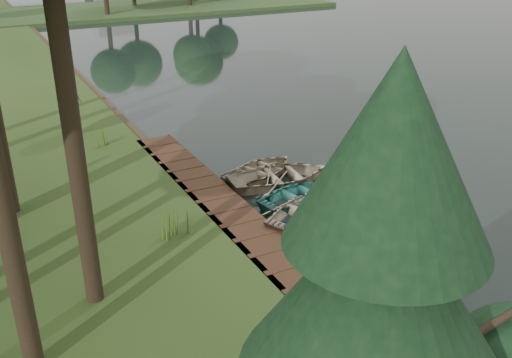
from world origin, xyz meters
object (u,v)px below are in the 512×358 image
stored_rowboat (76,127)px  boardwalk (229,213)px  rowboat_2 (356,243)px  pine_tree (374,339)px  rowboat_0 (416,287)px  rowboat_1 (385,266)px

stored_rowboat → boardwalk: bearing=-158.7°
boardwalk → rowboat_2: rowboat_2 is taller
stored_rowboat → pine_tree: (-0.90, -22.06, 4.53)m
rowboat_0 → pine_tree: 9.47m
boardwalk → stored_rowboat: stored_rowboat is taller
rowboat_0 → pine_tree: bearing=115.0°
pine_tree → boardwalk: bearing=72.2°
boardwalk → rowboat_2: bearing=-59.2°
rowboat_2 → pine_tree: 11.23m
rowboat_2 → pine_tree: (-6.22, -8.05, 4.75)m
boardwalk → rowboat_1: size_ratio=5.05×
rowboat_1 → stored_rowboat: stored_rowboat is taller
rowboat_2 → stored_rowboat: size_ratio=1.07×
rowboat_2 → pine_tree: size_ratio=0.45×
rowboat_1 → pine_tree: bearing=161.1°
rowboat_1 → rowboat_0: bearing=-156.6°
rowboat_0 → rowboat_2: size_ratio=1.12×
stored_rowboat → pine_tree: pine_tree is taller
rowboat_0 → stored_rowboat: stored_rowboat is taller
rowboat_2 → stored_rowboat: (-5.32, 14.01, 0.23)m
rowboat_1 → rowboat_2: rowboat_2 is taller
rowboat_1 → pine_tree: (-6.20, -6.67, 4.79)m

